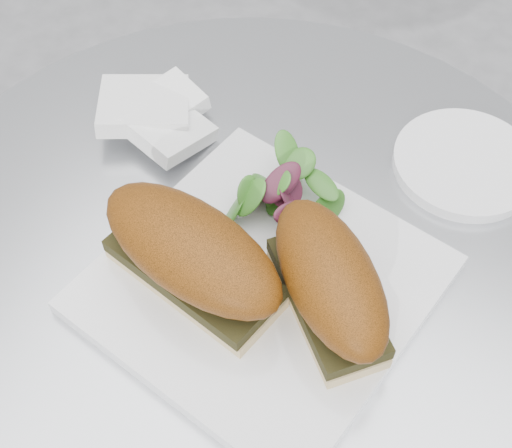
{
  "coord_description": "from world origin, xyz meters",
  "views": [
    {
      "loc": [
        0.16,
        -0.34,
        1.28
      ],
      "look_at": [
        0.0,
        0.01,
        0.77
      ],
      "focal_mm": 50.0,
      "sensor_mm": 36.0,
      "label": 1
    }
  ],
  "objects_px": {
    "sandwich_left": "(192,254)",
    "saucer": "(465,163)",
    "plate": "(263,284)",
    "sandwich_right": "(329,282)"
  },
  "relations": [
    {
      "from": "sandwich_right",
      "to": "plate",
      "type": "bearing_deg",
      "value": -138.39
    },
    {
      "from": "sandwich_right",
      "to": "saucer",
      "type": "relative_size",
      "value": 1.13
    },
    {
      "from": "sandwich_left",
      "to": "saucer",
      "type": "height_order",
      "value": "sandwich_left"
    },
    {
      "from": "plate",
      "to": "saucer",
      "type": "xyz_separation_m",
      "value": [
        0.13,
        0.22,
        -0.0
      ]
    },
    {
      "from": "sandwich_left",
      "to": "saucer",
      "type": "xyz_separation_m",
      "value": [
        0.18,
        0.24,
        -0.05
      ]
    },
    {
      "from": "plate",
      "to": "sandwich_left",
      "type": "xyz_separation_m",
      "value": [
        -0.05,
        -0.03,
        0.05
      ]
    },
    {
      "from": "sandwich_right",
      "to": "saucer",
      "type": "distance_m",
      "value": 0.24
    },
    {
      "from": "sandwich_left",
      "to": "plate",
      "type": "bearing_deg",
      "value": 41.17
    },
    {
      "from": "sandwich_left",
      "to": "saucer",
      "type": "bearing_deg",
      "value": 68.58
    },
    {
      "from": "sandwich_left",
      "to": "sandwich_right",
      "type": "xyz_separation_m",
      "value": [
        0.11,
        0.02,
        0.0
      ]
    }
  ]
}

